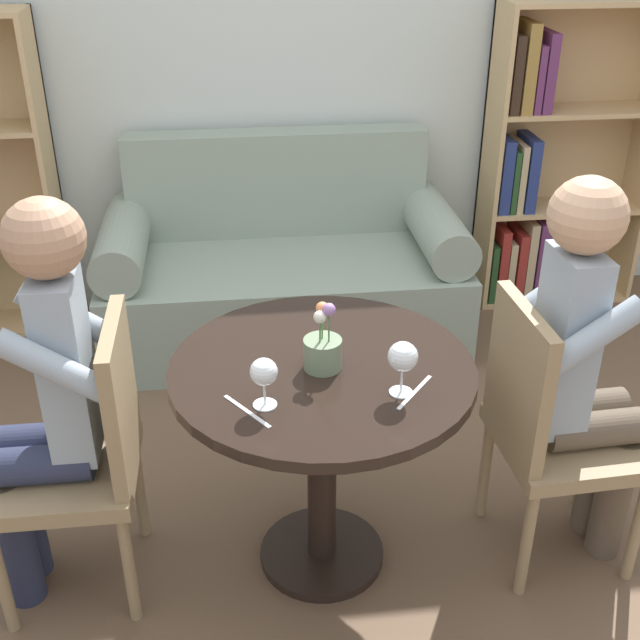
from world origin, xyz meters
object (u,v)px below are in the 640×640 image
at_px(chair_left, 86,451).
at_px(couch, 283,274).
at_px(person_right, 585,368).
at_px(flower_vase, 324,349).
at_px(wine_glass_left, 264,374).
at_px(wine_glass_right, 403,358).
at_px(chair_right, 548,425).
at_px(bookshelf_right, 543,171).
at_px(person_left, 45,399).

bearing_deg(chair_left, couch, 155.74).
relative_size(person_right, flower_vase, 6.14).
distance_m(chair_left, wine_glass_left, 0.64).
height_order(couch, wine_glass_right, couch).
bearing_deg(chair_right, bookshelf_right, -22.19).
relative_size(chair_right, flower_vase, 4.34).
relative_size(couch, bookshelf_right, 1.11).
xyz_separation_m(chair_right, person_right, (0.09, 0.01, 0.19)).
height_order(couch, wine_glass_left, couch).
distance_m(bookshelf_right, person_right, 1.89).
relative_size(couch, wine_glass_right, 10.69).
height_order(chair_left, person_right, person_right).
xyz_separation_m(wine_glass_left, wine_glass_right, (0.37, 0.01, 0.01)).
bearing_deg(wine_glass_right, couch, 96.59).
height_order(bookshelf_right, wine_glass_right, bookshelf_right).
distance_m(wine_glass_left, wine_glass_right, 0.37).
relative_size(chair_left, chair_right, 1.00).
xyz_separation_m(chair_right, person_left, (-1.46, 0.04, 0.19)).
bearing_deg(chair_left, bookshelf_right, 131.62).
distance_m(person_right, flower_vase, 0.78).
distance_m(chair_right, person_right, 0.21).
distance_m(bookshelf_right, wine_glass_right, 2.25).
xyz_separation_m(person_left, wine_glass_right, (0.97, -0.16, 0.16)).
height_order(person_left, person_right, person_right).
xyz_separation_m(bookshelf_right, wine_glass_left, (-1.50, -1.95, 0.16)).
bearing_deg(couch, wine_glass_right, -83.41).
height_order(bookshelf_right, flower_vase, bookshelf_right).
bearing_deg(person_right, chair_right, 91.92).
height_order(bookshelf_right, chair_left, bookshelf_right).
height_order(couch, bookshelf_right, bookshelf_right).
height_order(person_right, wine_glass_right, person_right).
bearing_deg(person_right, chair_left, 86.05).
distance_m(chair_right, wine_glass_right, 0.62).
bearing_deg(chair_left, wine_glass_right, 79.78).
height_order(couch, person_left, person_left).
bearing_deg(couch, chair_left, -114.54).
bearing_deg(bookshelf_right, chair_right, -109.44).
height_order(chair_right, person_left, person_left).
relative_size(couch, chair_right, 1.83).
bearing_deg(person_left, chair_right, 88.77).
distance_m(bookshelf_right, person_left, 2.75).
relative_size(couch, flower_vase, 7.95).
bearing_deg(wine_glass_left, person_left, 163.44).
height_order(person_left, flower_vase, person_left).
xyz_separation_m(wine_glass_left, flower_vase, (0.18, 0.17, -0.04)).
bearing_deg(couch, flower_vase, -89.88).
bearing_deg(wine_glass_left, flower_vase, 43.56).
distance_m(bookshelf_right, flower_vase, 2.22).
distance_m(person_left, person_right, 1.55).
bearing_deg(couch, wine_glass_left, -95.86).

